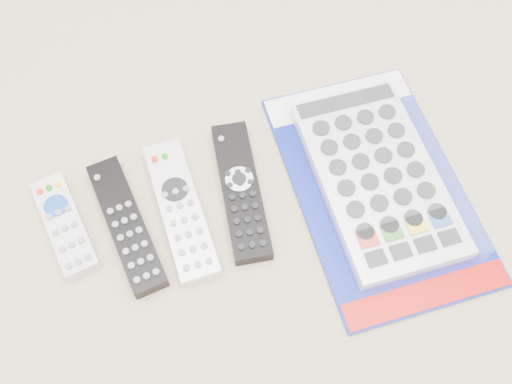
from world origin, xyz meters
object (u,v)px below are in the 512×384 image
object	(u,v)px
remote_silver_dvd	(181,210)
remote_large_black	(241,191)
jumbo_remote_packaged	(378,177)
remote_slim_black	(126,225)
remote_small_grey	(65,225)

from	to	relation	value
remote_silver_dvd	remote_large_black	world-z (taller)	same
remote_large_black	jumbo_remote_packaged	size ratio (longest dim) A/B	0.56
remote_slim_black	jumbo_remote_packaged	size ratio (longest dim) A/B	0.54
remote_silver_dvd	jumbo_remote_packaged	distance (m)	0.28
jumbo_remote_packaged	remote_large_black	bearing A→B (deg)	168.45
remote_slim_black	jumbo_remote_packaged	world-z (taller)	jumbo_remote_packaged
jumbo_remote_packaged	remote_silver_dvd	bearing A→B (deg)	173.24
remote_large_black	remote_slim_black	bearing A→B (deg)	-171.62
remote_small_grey	remote_slim_black	distance (m)	0.08
remote_large_black	jumbo_remote_packaged	world-z (taller)	jumbo_remote_packaged
jumbo_remote_packaged	remote_slim_black	bearing A→B (deg)	174.91
remote_slim_black	remote_large_black	distance (m)	0.16
remote_silver_dvd	jumbo_remote_packaged	xyz separation A→B (m)	(0.27, -0.05, 0.01)
remote_small_grey	remote_silver_dvd	size ratio (longest dim) A/B	0.73
remote_large_black	remote_small_grey	bearing A→B (deg)	-177.77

